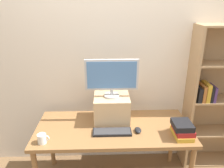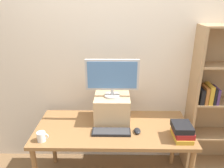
# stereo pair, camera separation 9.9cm
# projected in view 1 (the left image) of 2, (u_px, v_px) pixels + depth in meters

# --- Properties ---
(back_wall) EXTENTS (7.00, 0.08, 2.60)m
(back_wall) POSITION_uv_depth(u_px,v_px,m) (112.00, 59.00, 2.49)
(back_wall) COLOR beige
(back_wall) RESTS_ON ground_plane
(desk) EXTENTS (1.57, 0.71, 0.71)m
(desk) POSITION_uv_depth(u_px,v_px,m) (113.00, 133.00, 2.27)
(desk) COLOR olive
(desk) RESTS_ON ground_plane
(bookshelf_unit) EXTENTS (0.81, 0.28, 1.70)m
(bookshelf_unit) POSITION_uv_depth(u_px,v_px,m) (220.00, 98.00, 2.54)
(bookshelf_unit) COLOR tan
(bookshelf_unit) RESTS_ON ground_plane
(riser_box) EXTENTS (0.37, 0.33, 0.28)m
(riser_box) POSITION_uv_depth(u_px,v_px,m) (112.00, 108.00, 2.33)
(riser_box) COLOR tan
(riser_box) RESTS_ON desk
(computer_monitor) EXTENTS (0.54, 0.16, 0.40)m
(computer_monitor) POSITION_uv_depth(u_px,v_px,m) (112.00, 76.00, 2.19)
(computer_monitor) COLOR #B7B7BA
(computer_monitor) RESTS_ON riser_box
(keyboard) EXTENTS (0.38, 0.14, 0.02)m
(keyboard) POSITION_uv_depth(u_px,v_px,m) (112.00, 132.00, 2.13)
(keyboard) COLOR black
(keyboard) RESTS_ON desk
(computer_mouse) EXTENTS (0.06, 0.10, 0.04)m
(computer_mouse) POSITION_uv_depth(u_px,v_px,m) (138.00, 130.00, 2.15)
(computer_mouse) COLOR black
(computer_mouse) RESTS_ON desk
(book_stack) EXTENTS (0.19, 0.25, 0.15)m
(book_stack) POSITION_uv_depth(u_px,v_px,m) (182.00, 129.00, 2.06)
(book_stack) COLOR gold
(book_stack) RESTS_ON desk
(coffee_mug) EXTENTS (0.11, 0.08, 0.09)m
(coffee_mug) POSITION_uv_depth(u_px,v_px,m) (42.00, 139.00, 1.97)
(coffee_mug) COLOR white
(coffee_mug) RESTS_ON desk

